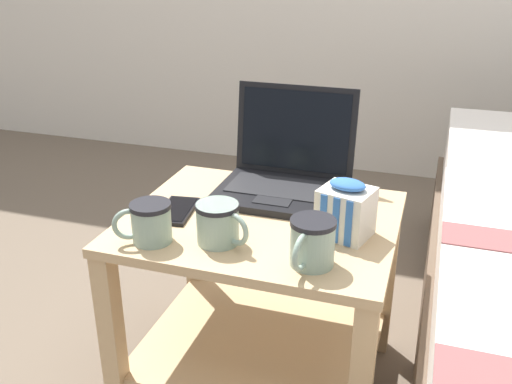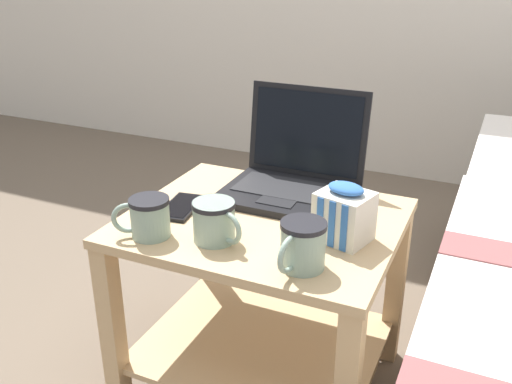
{
  "view_description": "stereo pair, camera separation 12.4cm",
  "coord_description": "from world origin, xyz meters",
  "px_view_note": "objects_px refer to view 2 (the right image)",
  "views": [
    {
      "loc": [
        0.36,
        -1.12,
        1.04
      ],
      "look_at": [
        0.0,
        -0.04,
        0.55
      ],
      "focal_mm": 40.0,
      "sensor_mm": 36.0,
      "label": 1
    },
    {
      "loc": [
        0.47,
        -1.08,
        1.04
      ],
      "look_at": [
        0.0,
        -0.04,
        0.55
      ],
      "focal_mm": 40.0,
      "sensor_mm": 36.0,
      "label": 2
    }
  ],
  "objects_px": {
    "laptop": "(294,174)",
    "mug_front_left": "(302,243)",
    "snack_bag": "(344,214)",
    "cell_phone": "(181,207)",
    "mug_mid_center": "(148,215)",
    "mug_front_right": "(215,219)"
  },
  "relations": [
    {
      "from": "laptop",
      "to": "mug_front_left",
      "type": "bearing_deg",
      "value": -66.63
    },
    {
      "from": "snack_bag",
      "to": "cell_phone",
      "type": "xyz_separation_m",
      "value": [
        -0.39,
        -0.01,
        -0.05
      ]
    },
    {
      "from": "snack_bag",
      "to": "mug_mid_center",
      "type": "bearing_deg",
      "value": -157.88
    },
    {
      "from": "mug_front_left",
      "to": "cell_phone",
      "type": "bearing_deg",
      "value": 159.1
    },
    {
      "from": "mug_front_right",
      "to": "snack_bag",
      "type": "relative_size",
      "value": 0.98
    },
    {
      "from": "laptop",
      "to": "mug_front_left",
      "type": "xyz_separation_m",
      "value": [
        0.15,
        -0.34,
        0.0
      ]
    },
    {
      "from": "laptop",
      "to": "snack_bag",
      "type": "relative_size",
      "value": 2.46
    },
    {
      "from": "laptop",
      "to": "mug_front_right",
      "type": "distance_m",
      "value": 0.31
    },
    {
      "from": "cell_phone",
      "to": "mug_mid_center",
      "type": "bearing_deg",
      "value": -86.14
    },
    {
      "from": "mug_front_left",
      "to": "mug_front_right",
      "type": "distance_m",
      "value": 0.21
    },
    {
      "from": "laptop",
      "to": "cell_phone",
      "type": "bearing_deg",
      "value": -135.32
    },
    {
      "from": "laptop",
      "to": "mug_mid_center",
      "type": "xyz_separation_m",
      "value": [
        -0.2,
        -0.35,
        -0.0
      ]
    },
    {
      "from": "laptop",
      "to": "mug_mid_center",
      "type": "height_order",
      "value": "laptop"
    },
    {
      "from": "mug_front_left",
      "to": "cell_phone",
      "type": "xyz_separation_m",
      "value": [
        -0.35,
        0.13,
        -0.05
      ]
    },
    {
      "from": "mug_mid_center",
      "to": "snack_bag",
      "type": "height_order",
      "value": "snack_bag"
    },
    {
      "from": "mug_front_right",
      "to": "mug_mid_center",
      "type": "xyz_separation_m",
      "value": [
        -0.14,
        -0.04,
        -0.0
      ]
    },
    {
      "from": "mug_front_right",
      "to": "snack_bag",
      "type": "height_order",
      "value": "snack_bag"
    },
    {
      "from": "laptop",
      "to": "mug_front_left",
      "type": "relative_size",
      "value": 2.41
    },
    {
      "from": "mug_front_left",
      "to": "snack_bag",
      "type": "height_order",
      "value": "snack_bag"
    },
    {
      "from": "mug_front_right",
      "to": "mug_mid_center",
      "type": "bearing_deg",
      "value": -164.14
    },
    {
      "from": "laptop",
      "to": "cell_phone",
      "type": "distance_m",
      "value": 0.29
    },
    {
      "from": "snack_bag",
      "to": "mug_front_left",
      "type": "bearing_deg",
      "value": -105.36
    }
  ]
}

